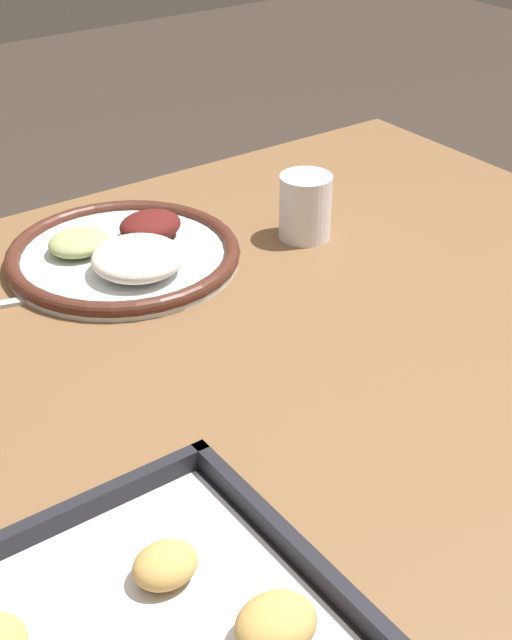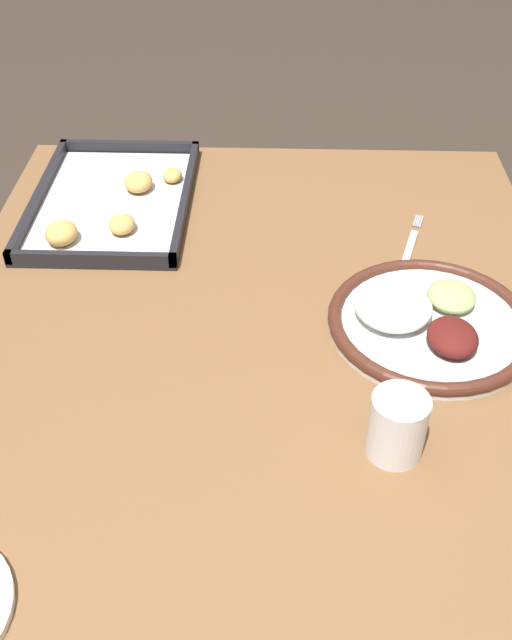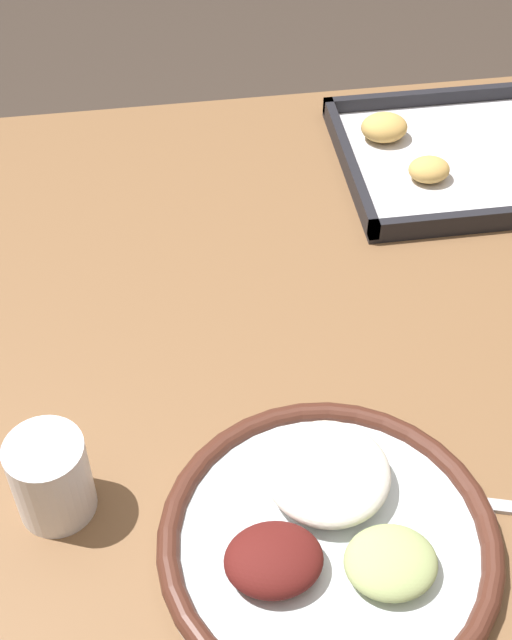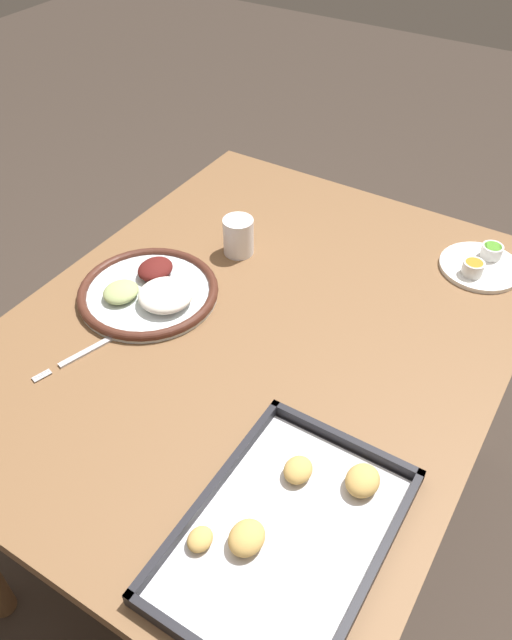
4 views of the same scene
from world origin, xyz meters
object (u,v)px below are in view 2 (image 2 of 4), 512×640
fork (408,254)px  baking_tray (113,202)px  dinner_plate (427,320)px  drinking_cup (397,426)px

fork → baking_tray: baking_tray is taller
dinner_plate → baking_tray: size_ratio=0.75×
fork → dinner_plate: bearing=-161.9°
baking_tray → drinking_cup: bearing=-141.2°
dinner_plate → baking_tray: dinner_plate is taller
baking_tray → dinner_plate: bearing=-121.7°
fork → baking_tray: bearing=91.9°
fork → baking_tray: size_ratio=0.55×
dinner_plate → baking_tray: bearing=58.3°
fork → drinking_cup: 0.42m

